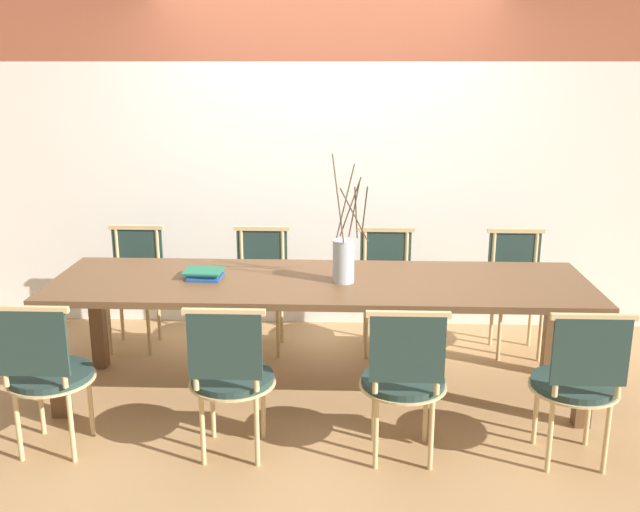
% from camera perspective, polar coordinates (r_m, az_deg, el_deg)
% --- Properties ---
extents(ground_plane, '(16.00, 16.00, 0.00)m').
position_cam_1_polar(ground_plane, '(4.55, 0.00, -10.91)').
color(ground_plane, '#A87F51').
extents(wall_rear, '(12.00, 0.06, 3.20)m').
position_cam_1_polar(wall_rear, '(5.39, 0.56, 10.93)').
color(wall_rear, white).
rests_on(wall_rear, ground_plane).
extents(dining_table, '(3.22, 0.90, 0.74)m').
position_cam_1_polar(dining_table, '(4.30, 0.00, -2.97)').
color(dining_table, brown).
rests_on(dining_table, ground_plane).
extents(chair_near_leftend, '(0.45, 0.45, 0.87)m').
position_cam_1_polar(chair_near_leftend, '(3.98, -21.03, -8.54)').
color(chair_near_leftend, '#233833').
rests_on(chair_near_leftend, ground_plane).
extents(chair_near_left, '(0.45, 0.45, 0.87)m').
position_cam_1_polar(chair_near_left, '(3.72, -7.15, -9.31)').
color(chair_near_left, '#233833').
rests_on(chair_near_left, ground_plane).
extents(chair_near_center, '(0.45, 0.45, 0.87)m').
position_cam_1_polar(chair_near_center, '(3.68, 6.73, -9.55)').
color(chair_near_center, '#233833').
rests_on(chair_near_center, ground_plane).
extents(chair_near_right, '(0.45, 0.45, 0.87)m').
position_cam_1_polar(chair_near_right, '(3.85, 19.92, -9.27)').
color(chair_near_right, '#233833').
rests_on(chair_near_right, ground_plane).
extents(chair_far_leftend, '(0.45, 0.45, 0.87)m').
position_cam_1_polar(chair_far_leftend, '(5.30, -14.65, -2.13)').
color(chair_far_leftend, '#233833').
rests_on(chair_far_leftend, ground_plane).
extents(chair_far_left, '(0.45, 0.45, 0.87)m').
position_cam_1_polar(chair_far_left, '(5.11, -4.79, -2.31)').
color(chair_far_left, '#233833').
rests_on(chair_far_left, ground_plane).
extents(chair_far_center, '(0.45, 0.45, 0.87)m').
position_cam_1_polar(chair_far_center, '(5.08, 5.28, -2.43)').
color(chair_far_center, '#233833').
rests_on(chair_far_center, ground_plane).
extents(chair_far_right, '(0.45, 0.45, 0.87)m').
position_cam_1_polar(chair_far_right, '(5.21, 15.44, -2.48)').
color(chair_far_right, '#233833').
rests_on(chair_far_right, ground_plane).
extents(vase_centerpiece, '(0.22, 0.28, 0.76)m').
position_cam_1_polar(vase_centerpiece, '(4.20, 1.91, -0.24)').
color(vase_centerpiece, '#B2BCC1').
rests_on(vase_centerpiece, dining_table).
extents(book_stack, '(0.24, 0.20, 0.05)m').
position_cam_1_polar(book_stack, '(4.37, -9.24, -1.43)').
color(book_stack, '#234C8C').
rests_on(book_stack, dining_table).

